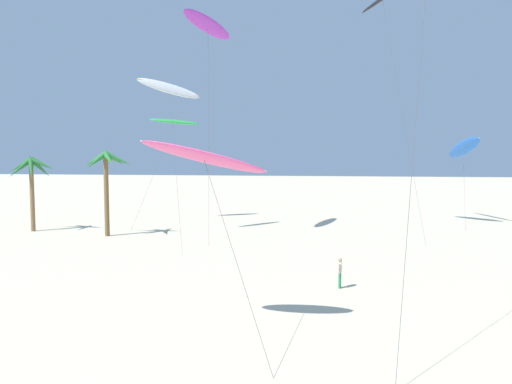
{
  "coord_description": "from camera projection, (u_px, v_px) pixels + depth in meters",
  "views": [
    {
      "loc": [
        1.52,
        -0.39,
        7.47
      ],
      "look_at": [
        -0.81,
        18.03,
        5.95
      ],
      "focal_mm": 35.6,
      "sensor_mm": 36.0,
      "label": 1
    }
  ],
  "objects": [
    {
      "name": "flying_kite_2",
      "position": [
        204.0,
        157.0,
        20.42
      ],
      "size": [
        5.89,
        5.14,
        8.18
      ],
      "color": "#EA5193",
      "rests_on": "ground"
    },
    {
      "name": "palm_tree_0",
      "position": [
        31.0,
        172.0,
        46.77
      ],
      "size": [
        4.83,
        3.89,
        6.93
      ],
      "color": "olive",
      "rests_on": "ground"
    },
    {
      "name": "flying_kite_1",
      "position": [
        175.0,
        122.0,
        54.23
      ],
      "size": [
        5.2,
        9.72,
        11.08
      ],
      "color": "green",
      "rests_on": "ground"
    },
    {
      "name": "person_foreground_walker",
      "position": [
        340.0,
        272.0,
        27.55
      ],
      "size": [
        0.26,
        0.5,
        1.66
      ],
      "color": "#338E56",
      "rests_on": "ground"
    },
    {
      "name": "flying_kite_0",
      "position": [
        463.0,
        148.0,
        53.7
      ],
      "size": [
        2.48,
        11.03,
        9.37
      ],
      "color": "blue",
      "rests_on": "ground"
    },
    {
      "name": "flying_kite_5",
      "position": [
        208.0,
        25.0,
        43.92
      ],
      "size": [
        3.37,
        9.77,
        19.27
      ],
      "color": "purple",
      "rests_on": "ground"
    },
    {
      "name": "flying_kite_4",
      "position": [
        170.0,
        89.0,
        45.24
      ],
      "size": [
        6.19,
        12.22,
        14.15
      ],
      "color": "white",
      "rests_on": "ground"
    },
    {
      "name": "palm_tree_1",
      "position": [
        107.0,
        168.0,
        44.08
      ],
      "size": [
        4.59,
        4.33,
        7.44
      ],
      "color": "brown",
      "rests_on": "ground"
    }
  ]
}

